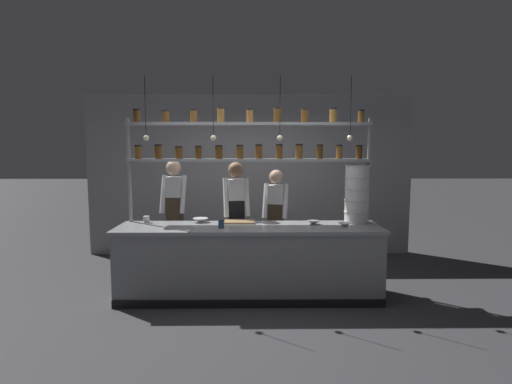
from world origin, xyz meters
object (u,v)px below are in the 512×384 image
Objects in this scene: prep_bowl_near_left at (314,223)px; prep_bowl_center_back at (345,225)px; chef_center at (236,214)px; serving_cup_by_board at (146,219)px; chef_right at (276,217)px; spice_shelf_unit at (249,146)px; container_stack at (357,194)px; cutting_board at (239,222)px; serving_cup_front at (221,224)px; chef_left at (174,210)px; prep_bowl_center_front at (200,220)px.

prep_bowl_near_left is 1.02× the size of prep_bowl_center_back.
serving_cup_by_board is (-1.17, -0.30, -0.02)m from chef_center.
chef_right is 0.83m from prep_bowl_near_left.
spice_shelf_unit reaches higher than container_stack.
prep_bowl_near_left and prep_bowl_center_back have the same top height.
spice_shelf_unit is 1.31m from prep_bowl_near_left.
serving_cup_by_board is at bearing -150.69° from chef_right.
cutting_board is 3.70× the size of serving_cup_front.
chef_left is 19.80× the size of serving_cup_by_board.
chef_right is 1.16m from prep_bowl_center_front.
chef_right is at bearing 51.41° from serving_cup_front.
chef_center reaches higher than serving_cup_front.
serving_cup_front reaches higher than prep_bowl_center_front.
container_stack is 2.78m from serving_cup_by_board.
serving_cup_front reaches higher than cutting_board.
container_stack reaches higher than serving_cup_front.
prep_bowl_near_left is (1.92, -0.72, -0.06)m from chef_left.
chef_left is at bearing 149.05° from cutting_board.
prep_bowl_near_left is at bearing -15.78° from spice_shelf_unit.
chef_left reaches higher than serving_cup_by_board.
chef_right is 2.10× the size of container_stack.
chef_left is at bearing 155.11° from chef_center.
serving_cup_by_board is at bearing -176.63° from spice_shelf_unit.
cutting_board is at bearing 168.20° from prep_bowl_center_back.
chef_right is 9.11× the size of prep_bowl_near_left.
chef_center is 0.63m from chef_right.
spice_shelf_unit is 15.67× the size of prep_bowl_center_front.
serving_cup_by_board reaches higher than prep_bowl_near_left.
container_stack is (1.59, -0.34, 0.31)m from chef_center.
chef_center is at bearing 155.63° from prep_bowl_near_left.
cutting_board is (0.06, -0.31, -0.06)m from chef_center.
container_stack is 0.69m from prep_bowl_near_left.
chef_left is at bearing 159.53° from prep_bowl_center_back.
spice_shelf_unit is 1.51m from chef_left.
prep_bowl_near_left is at bearing 10.24° from serving_cup_front.
chef_left is 0.63m from serving_cup_by_board.
prep_bowl_center_back is 1.97× the size of serving_cup_by_board.
container_stack is at bearing 11.60° from prep_bowl_near_left.
spice_shelf_unit is 29.64× the size of serving_cup_front.
prep_bowl_center_front is 0.49m from serving_cup_front.
serving_cup_front is (-0.33, -0.45, -0.95)m from spice_shelf_unit.
prep_bowl_near_left is at bearing -32.95° from chef_center.
serving_cup_front is at bearing -177.05° from prep_bowl_center_back.
cutting_board is 2.30× the size of prep_bowl_near_left.
spice_shelf_unit is 0.98m from chef_center.
spice_shelf_unit is at bearing 36.36° from cutting_board.
serving_cup_front is at bearing -19.90° from serving_cup_by_board.
prep_bowl_center_back is 1.54m from serving_cup_front.
cutting_board is at bearing 178.99° from container_stack.
prep_bowl_center_back is (1.21, -0.37, -0.99)m from spice_shelf_unit.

